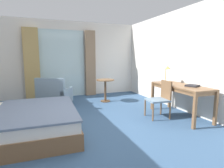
{
  "coord_description": "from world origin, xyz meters",
  "views": [
    {
      "loc": [
        -0.91,
        -3.29,
        1.43
      ],
      "look_at": [
        0.63,
        0.66,
        0.79
      ],
      "focal_mm": 29.32,
      "sensor_mm": 36.0,
      "label": 1
    }
  ],
  "objects_px": {
    "desk_lamp": "(167,70)",
    "armchair_by_window": "(54,96)",
    "closed_book": "(192,86)",
    "bed": "(13,123)",
    "desk_chair": "(161,97)",
    "round_cafe_table": "(105,86)",
    "writing_desk": "(181,89)"
  },
  "relations": [
    {
      "from": "writing_desk",
      "to": "round_cafe_table",
      "type": "height_order",
      "value": "writing_desk"
    },
    {
      "from": "writing_desk",
      "to": "round_cafe_table",
      "type": "bearing_deg",
      "value": 119.96
    },
    {
      "from": "desk_chair",
      "to": "round_cafe_table",
      "type": "relative_size",
      "value": 1.22
    },
    {
      "from": "desk_chair",
      "to": "desk_lamp",
      "type": "xyz_separation_m",
      "value": [
        0.44,
        0.38,
        0.59
      ]
    },
    {
      "from": "closed_book",
      "to": "bed",
      "type": "bearing_deg",
      "value": 150.76
    },
    {
      "from": "bed",
      "to": "desk_lamp",
      "type": "height_order",
      "value": "desk_lamp"
    },
    {
      "from": "desk_chair",
      "to": "armchair_by_window",
      "type": "height_order",
      "value": "desk_chair"
    },
    {
      "from": "bed",
      "to": "closed_book",
      "type": "distance_m",
      "value": 3.74
    },
    {
      "from": "bed",
      "to": "closed_book",
      "type": "relative_size",
      "value": 8.44
    },
    {
      "from": "closed_book",
      "to": "round_cafe_table",
      "type": "height_order",
      "value": "closed_book"
    },
    {
      "from": "desk_lamp",
      "to": "closed_book",
      "type": "height_order",
      "value": "desk_lamp"
    },
    {
      "from": "bed",
      "to": "writing_desk",
      "type": "height_order",
      "value": "bed"
    },
    {
      "from": "desk_chair",
      "to": "bed",
      "type": "bearing_deg",
      "value": 179.05
    },
    {
      "from": "bed",
      "to": "desk_lamp",
      "type": "relative_size",
      "value": 4.97
    },
    {
      "from": "armchair_by_window",
      "to": "writing_desk",
      "type": "bearing_deg",
      "value": -34.97
    },
    {
      "from": "closed_book",
      "to": "round_cafe_table",
      "type": "bearing_deg",
      "value": 96.23
    },
    {
      "from": "closed_book",
      "to": "round_cafe_table",
      "type": "xyz_separation_m",
      "value": [
        -1.27,
        2.3,
        -0.27
      ]
    },
    {
      "from": "desk_chair",
      "to": "round_cafe_table",
      "type": "height_order",
      "value": "desk_chair"
    },
    {
      "from": "bed",
      "to": "round_cafe_table",
      "type": "xyz_separation_m",
      "value": [
        2.41,
        1.88,
        0.26
      ]
    },
    {
      "from": "desk_chair",
      "to": "closed_book",
      "type": "height_order",
      "value": "desk_chair"
    },
    {
      "from": "bed",
      "to": "writing_desk",
      "type": "bearing_deg",
      "value": -2.56
    },
    {
      "from": "armchair_by_window",
      "to": "desk_chair",
      "type": "bearing_deg",
      "value": -38.54
    },
    {
      "from": "desk_lamp",
      "to": "desk_chair",
      "type": "bearing_deg",
      "value": -139.62
    },
    {
      "from": "armchair_by_window",
      "to": "closed_book",
      "type": "bearing_deg",
      "value": -37.48
    },
    {
      "from": "armchair_by_window",
      "to": "round_cafe_table",
      "type": "xyz_separation_m",
      "value": [
        1.57,
        0.12,
        0.18
      ]
    },
    {
      "from": "round_cafe_table",
      "to": "desk_chair",
      "type": "bearing_deg",
      "value": -69.94
    },
    {
      "from": "writing_desk",
      "to": "desk_chair",
      "type": "relative_size",
      "value": 1.79
    },
    {
      "from": "desk_lamp",
      "to": "armchair_by_window",
      "type": "height_order",
      "value": "desk_lamp"
    },
    {
      "from": "desk_lamp",
      "to": "bed",
      "type": "bearing_deg",
      "value": -174.75
    },
    {
      "from": "bed",
      "to": "desk_chair",
      "type": "bearing_deg",
      "value": -0.95
    },
    {
      "from": "armchair_by_window",
      "to": "bed",
      "type": "bearing_deg",
      "value": -115.45
    },
    {
      "from": "desk_lamp",
      "to": "round_cafe_table",
      "type": "distance_m",
      "value": 2.02
    }
  ]
}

